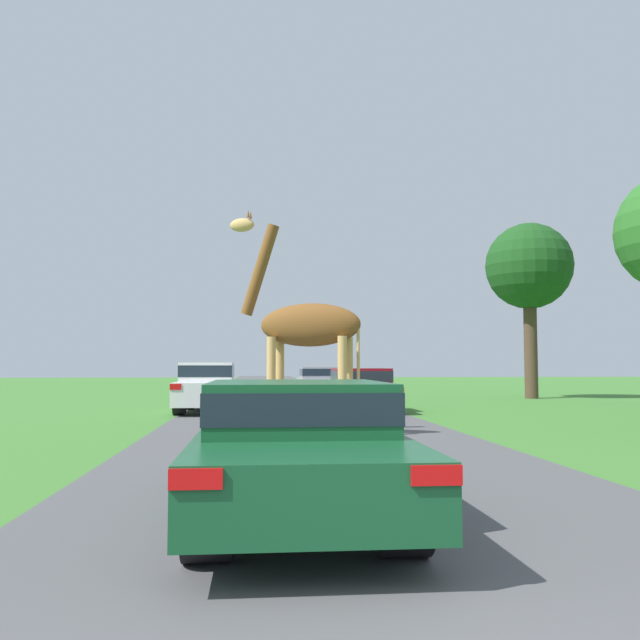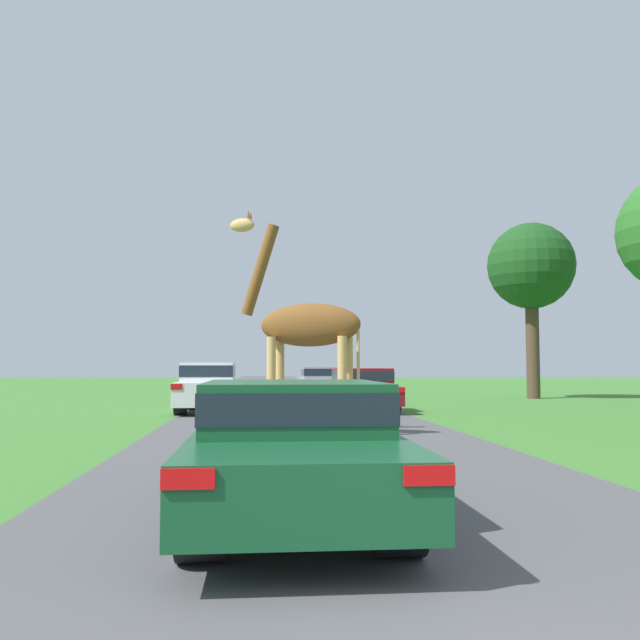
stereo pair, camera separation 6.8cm
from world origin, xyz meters
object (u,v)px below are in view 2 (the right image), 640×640
at_px(car_queue_left, 208,386).
at_px(car_queue_right, 362,388).
at_px(car_lead_maroon, 293,442).
at_px(car_far_ahead, 321,382).
at_px(tree_centre_back, 531,268).
at_px(giraffe_near_road, 305,330).

bearing_deg(car_queue_left, car_queue_right, -0.53).
height_order(car_lead_maroon, car_queue_right, car_queue_right).
bearing_deg(car_far_ahead, car_queue_left, -120.22).
distance_m(car_queue_right, car_queue_left, 4.84).
distance_m(car_queue_left, tree_centre_back, 16.23).
relative_size(giraffe_near_road, car_far_ahead, 1.17).
bearing_deg(car_queue_right, car_far_ahead, 95.07).
distance_m(car_lead_maroon, car_far_ahead, 22.20).
xyz_separation_m(car_queue_right, car_far_ahead, (-0.64, 7.25, 0.02)).
bearing_deg(giraffe_near_road, car_queue_right, 3.13).
xyz_separation_m(car_queue_left, tree_centre_back, (13.58, 7.39, 4.96)).
height_order(car_lead_maroon, tree_centre_back, tree_centre_back).
xyz_separation_m(car_queue_right, tree_centre_back, (8.73, 7.43, 5.05)).
relative_size(car_lead_maroon, tree_centre_back, 0.60).
bearing_deg(car_queue_left, tree_centre_back, 28.56).
bearing_deg(car_queue_left, car_lead_maroon, -82.64).
bearing_deg(car_lead_maroon, car_queue_right, 78.85).
distance_m(car_lead_maroon, tree_centre_back, 25.63).
xyz_separation_m(car_lead_maroon, car_queue_left, (-1.92, 14.87, 0.09)).
xyz_separation_m(car_lead_maroon, tree_centre_back, (11.66, 22.26, 5.05)).
bearing_deg(giraffe_near_road, tree_centre_back, -16.17).
distance_m(giraffe_near_road, car_far_ahead, 14.62).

